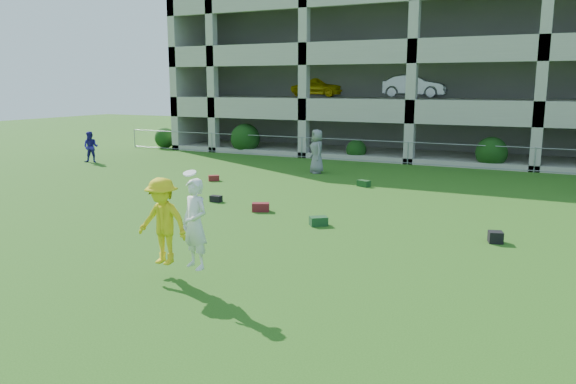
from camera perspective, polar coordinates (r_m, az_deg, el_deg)
The scene contains 13 objects.
ground at distance 12.47m, azimuth -10.13°, elevation -8.32°, with size 100.00×100.00×0.00m, color #235114.
bystander_a at distance 31.37m, azimuth -19.39°, elevation 4.33°, with size 0.79×0.62×1.63m, color navy.
bystander_c at distance 26.06m, azimuth 2.95°, elevation 4.15°, with size 0.99×0.64×2.03m, color slate.
bag_red_a at distance 18.25m, azimuth -2.80°, elevation -1.55°, with size 0.55×0.30×0.28m, color #5B190F.
bag_black_b at distance 19.89m, azimuth -7.33°, elevation -0.68°, with size 0.40×0.25×0.22m, color black.
bag_green_c at distance 16.46m, azimuth 3.12°, elevation -2.97°, with size 0.50×0.35×0.26m, color #163915.
crate_d at distance 15.64m, azimuth 20.33°, elevation -4.31°, with size 0.35×0.35×0.30m, color black.
bag_red_f at distance 24.21m, azimuth -7.55°, elevation 1.41°, with size 0.45×0.28×0.24m, color maroon.
bag_green_g at distance 22.90m, azimuth 7.70°, elevation 0.88°, with size 0.50×0.30×0.25m, color #163C1A.
frisbee_contest at distance 11.95m, azimuth -11.88°, elevation -2.97°, with size 2.10×1.05×2.08m.
parking_garage at distance 37.88m, azimuth 15.69°, elevation 13.45°, with size 30.00×14.00×12.00m.
fence at distance 29.52m, azimuth 12.08°, elevation 3.93°, with size 36.06×0.06×1.20m.
shrub_row at distance 29.38m, azimuth 21.23°, elevation 5.16°, with size 34.38×2.52×3.50m.
Camera 1 is at (7.03, -9.46, 4.07)m, focal length 35.00 mm.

